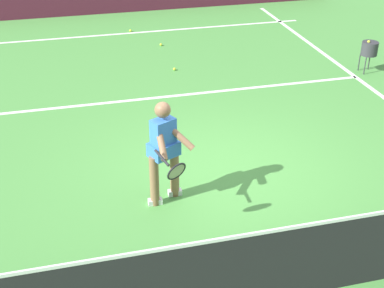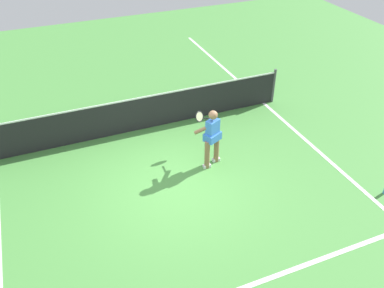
{
  "view_description": "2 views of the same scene",
  "coord_description": "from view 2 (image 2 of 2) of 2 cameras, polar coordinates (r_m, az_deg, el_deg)",
  "views": [
    {
      "loc": [
        2.33,
        6.84,
        4.55
      ],
      "look_at": [
        0.68,
        0.37,
        0.83
      ],
      "focal_mm": 50.8,
      "sensor_mm": 36.0,
      "label": 1
    },
    {
      "loc": [
        -2.49,
        -6.98,
        6.33
      ],
      "look_at": [
        0.52,
        0.33,
        0.84
      ],
      "focal_mm": 38.29,
      "sensor_mm": 36.0,
      "label": 2
    }
  ],
  "objects": [
    {
      "name": "tennis_player",
      "position": [
        9.92,
        2.76,
        1.18
      ],
      "size": [
        0.67,
        1.12,
        1.55
      ],
      "color": "#8C6647",
      "rests_on": "ground"
    },
    {
      "name": "ground_plane",
      "position": [
        9.75,
        -2.12,
        -5.75
      ],
      "size": [
        25.95,
        25.95,
        0.0
      ],
      "primitive_type": "plane",
      "color": "#4C9342"
    },
    {
      "name": "court_net",
      "position": [
        11.56,
        -6.89,
        4.31
      ],
      "size": [
        8.58,
        0.08,
        1.1
      ],
      "color": "#4C4C51",
      "rests_on": "ground"
    },
    {
      "name": "sideline_right_marking",
      "position": [
        11.41,
        16.78,
        -0.58
      ],
      "size": [
        0.1,
        17.96,
        0.01
      ],
      "primitive_type": "cube",
      "color": "white",
      "rests_on": "ground"
    }
  ]
}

